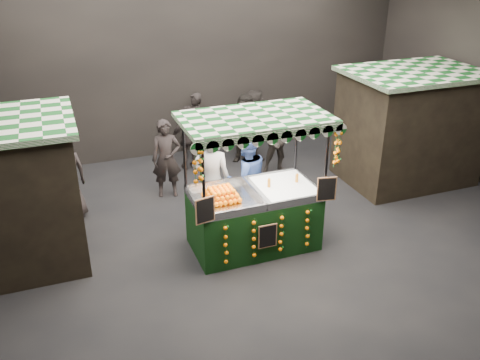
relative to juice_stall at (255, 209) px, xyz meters
name	(u,v)px	position (x,y,z in m)	size (l,w,h in m)	color
ground	(255,244)	(0.04, 0.06, -0.79)	(12.00, 12.00, 0.00)	black
market_hall	(258,65)	(0.04, 0.06, 2.59)	(12.10, 10.10, 5.05)	black
neighbour_stall_right	(409,126)	(4.44, 1.56, 0.52)	(3.00, 2.20, 2.60)	black
juice_stall	(255,209)	(0.00, 0.00, 0.00)	(2.62, 1.54, 2.54)	black
vendor_grey	(212,181)	(-0.52, 0.94, 0.22)	(0.86, 0.72, 2.02)	gray
vendor_blue	(246,179)	(0.18, 0.92, 0.16)	(0.98, 0.79, 1.90)	navy
shopper_0	(167,159)	(-1.01, 2.64, 0.09)	(0.71, 0.54, 1.75)	black
shopper_1	(280,140)	(1.81, 2.90, 0.04)	(0.92, 0.77, 1.67)	#2A2522
shopper_2	(189,138)	(-0.16, 3.88, 0.02)	(0.96, 0.43, 1.62)	#292322
shopper_3	(207,139)	(0.26, 3.80, -0.04)	(0.95, 1.12, 1.50)	#2A2522
shopper_4	(64,176)	(-3.16, 2.31, 0.17)	(1.10, 0.93, 1.92)	#2D2524
shopper_5	(254,124)	(1.59, 3.99, 0.12)	(0.69, 1.72, 1.81)	#2B2623
shopper_6	(196,125)	(0.23, 4.66, 0.05)	(0.48, 0.66, 1.68)	black
shopper_7	(246,128)	(1.32, 3.90, 0.09)	(1.71, 1.04, 1.76)	black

